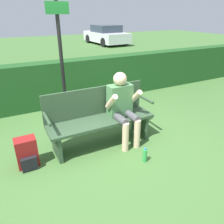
% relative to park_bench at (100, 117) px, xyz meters
% --- Properties ---
extents(ground_plane, '(40.00, 40.00, 0.00)m').
position_rel_park_bench_xyz_m(ground_plane, '(0.00, -0.08, -0.49)').
color(ground_plane, '#426B33').
extents(hedge_back, '(12.00, 0.44, 1.08)m').
position_rel_park_bench_xyz_m(hedge_back, '(0.00, 2.10, 0.05)').
color(hedge_back, '#1E4C1E').
rests_on(hedge_back, ground).
extents(park_bench, '(1.83, 0.52, 0.98)m').
position_rel_park_bench_xyz_m(park_bench, '(0.00, 0.00, 0.00)').
color(park_bench, '#334C33').
rests_on(park_bench, ground).
extents(person_seated, '(0.55, 0.58, 1.24)m').
position_rel_park_bench_xyz_m(person_seated, '(0.38, -0.12, 0.21)').
color(person_seated, '#4C7F4C').
rests_on(person_seated, ground).
extents(backpack, '(0.30, 0.29, 0.47)m').
position_rel_park_bench_xyz_m(backpack, '(-1.25, -0.11, -0.27)').
color(backpack, maroon).
rests_on(backpack, ground).
extents(water_bottle, '(0.07, 0.07, 0.24)m').
position_rel_park_bench_xyz_m(water_bottle, '(0.38, -0.85, -0.38)').
color(water_bottle, green).
rests_on(water_bottle, ground).
extents(signpost, '(0.41, 0.09, 2.36)m').
position_rel_park_bench_xyz_m(signpost, '(-0.29, 1.08, 0.84)').
color(signpost, black).
rests_on(signpost, ground).
extents(parked_car, '(2.10, 4.01, 1.30)m').
position_rel_park_bench_xyz_m(parked_car, '(5.90, 11.85, 0.13)').
color(parked_car, silver).
rests_on(parked_car, ground).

